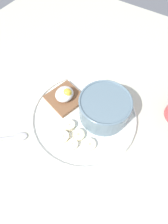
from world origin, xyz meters
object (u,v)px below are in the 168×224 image
poached_egg (65,94)px  spoon (10,138)px  banana_slice_inner (63,137)px  banana_slice_left (78,135)px  banana_slice_back (73,144)px  banana_slice_right (70,126)px  oatmeal_bowl (104,108)px  toast_slice (65,98)px  banana_slice_front (90,145)px

poached_egg → spoon: 18.79cm
poached_egg → banana_slice_inner: size_ratio=1.21×
banana_slice_left → banana_slice_back: size_ratio=0.95×
banana_slice_right → oatmeal_bowl: bearing=-34.5°
banana_slice_back → spoon: banana_slice_back is taller
banana_slice_inner → banana_slice_left: bearing=-50.6°
oatmeal_bowl → banana_slice_back: size_ratio=3.87×
banana_slice_right → banana_slice_inner: 3.46cm
oatmeal_bowl → banana_slice_inner: (-11.63, 5.16, -2.82)cm
oatmeal_bowl → poached_egg: oatmeal_bowl is taller
banana_slice_back → banana_slice_right: size_ratio=0.86×
toast_slice → banana_slice_left: bearing=-127.5°
banana_slice_inner → spoon: banana_slice_inner is taller
toast_slice → banana_slice_front: toast_slice is taller
banana_slice_front → spoon: size_ratio=0.33×
poached_egg → oatmeal_bowl: bearing=-82.0°
toast_slice → banana_slice_left: 12.26cm
banana_slice_front → poached_egg: bearing=59.0°
poached_egg → banana_slice_left: poached_egg is taller
banana_slice_right → banana_slice_front: bearing=-101.5°
toast_slice → banana_slice_right: 9.02cm
poached_egg → banana_slice_front: 15.76cm
banana_slice_left → banana_slice_inner: bearing=129.4°
banana_slice_left → banana_slice_back: (-2.85, -0.18, -0.08)cm
spoon → banana_slice_inner: bearing=-57.6°
banana_slice_front → banana_slice_left: banana_slice_left is taller
poached_egg → banana_slice_back: poached_egg is taller
banana_slice_back → banana_slice_inner: size_ratio=0.78×
banana_slice_left → banana_slice_back: bearing=-176.4°
banana_slice_front → banana_slice_inner: (-1.95, 6.76, 0.17)cm
oatmeal_bowl → toast_slice: 12.33cm
banana_slice_left → banana_slice_right: size_ratio=0.82×
oatmeal_bowl → banana_slice_back: (-12.01, 1.99, -2.86)cm
oatmeal_bowl → banana_slice_inner: 13.03cm
banana_slice_right → banana_slice_inner: size_ratio=0.91×
toast_slice → banana_slice_front: (-7.97, -13.49, -0.21)cm
banana_slice_inner → toast_slice: bearing=34.1°
toast_slice → banana_slice_left: size_ratio=3.38×
banana_slice_inner → banana_slice_back: bearing=-96.9°
poached_egg → spoon: size_ratio=0.52×
banana_slice_right → spoon: bearing=133.7°
spoon → banana_slice_front: bearing=-63.0°
poached_egg → banana_slice_front: poached_egg is taller
banana_slice_left → banana_slice_back: banana_slice_left is taller
banana_slice_inner → oatmeal_bowl: bearing=-23.9°
banana_slice_front → spoon: banana_slice_front is taller
oatmeal_bowl → banana_slice_front: 10.26cm
toast_slice → poached_egg: poached_egg is taller
oatmeal_bowl → banana_slice_front: size_ratio=3.89×
oatmeal_bowl → banana_slice_left: oatmeal_bowl is taller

